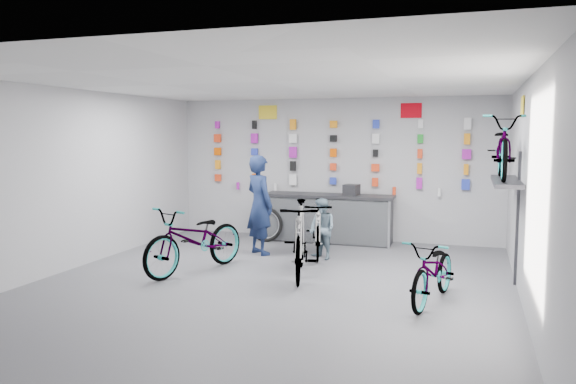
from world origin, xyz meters
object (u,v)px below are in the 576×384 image
(counter, at_px, (328,219))
(bike_right, at_px, (434,271))
(customer, at_px, (322,229))
(bike_left, at_px, (196,239))
(bike_center, at_px, (300,239))
(bike_service, at_px, (318,228))
(clerk, at_px, (260,205))

(counter, distance_m, bike_right, 4.39)
(bike_right, height_order, customer, customer)
(bike_left, relative_size, bike_right, 1.24)
(bike_center, distance_m, bike_service, 1.55)
(bike_left, bearing_deg, customer, 62.20)
(bike_center, distance_m, bike_right, 2.24)
(counter, height_order, bike_service, bike_service)
(bike_right, xyz_separation_m, customer, (-2.09, 2.10, 0.11))
(bike_left, distance_m, customer, 2.33)
(counter, relative_size, bike_right, 1.60)
(bike_service, height_order, customer, customer)
(clerk, bearing_deg, bike_center, 166.90)
(bike_right, xyz_separation_m, clerk, (-3.32, 2.15, 0.49))
(bike_left, xyz_separation_m, bike_right, (3.81, -0.52, -0.11))
(bike_left, bearing_deg, counter, 85.29)
(bike_center, xyz_separation_m, customer, (0.01, 1.33, -0.05))
(bike_right, distance_m, customer, 2.97)
(bike_right, distance_m, bike_service, 3.21)
(counter, xyz_separation_m, bike_center, (0.28, -2.92, 0.11))
(bike_left, distance_m, bike_center, 1.72)
(bike_right, relative_size, bike_service, 0.97)
(bike_service, height_order, clerk, clerk)
(bike_right, relative_size, clerk, 0.90)
(counter, distance_m, bike_service, 1.39)
(counter, height_order, customer, customer)
(bike_right, relative_size, customer, 1.53)
(bike_center, xyz_separation_m, bike_right, (2.10, -0.77, -0.16))
(customer, bearing_deg, clerk, -147.33)
(counter, relative_size, clerk, 1.45)
(counter, relative_size, customer, 2.45)
(bike_center, height_order, bike_service, bike_center)
(counter, height_order, bike_right, counter)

